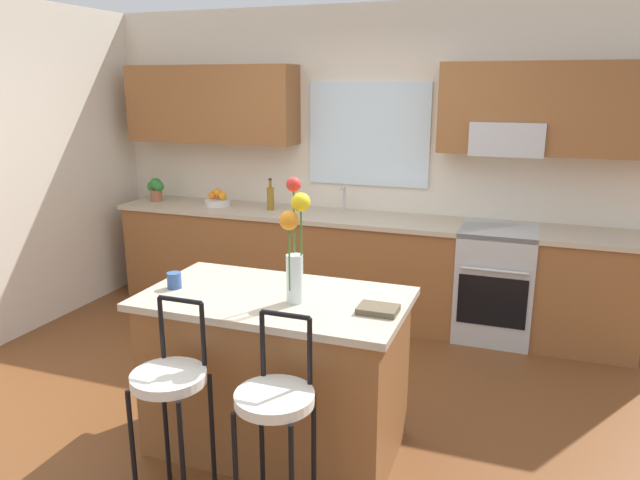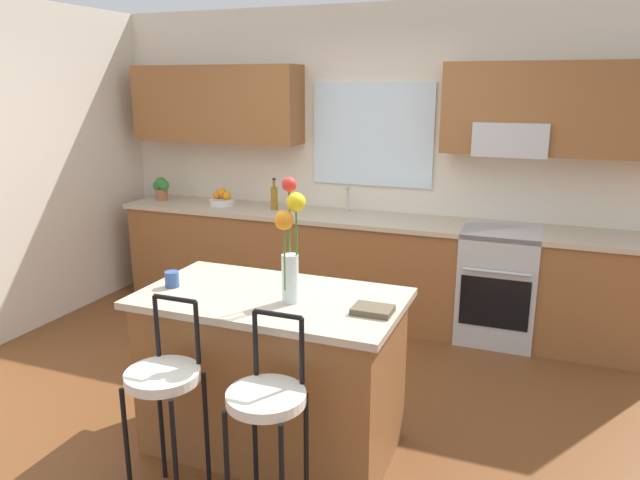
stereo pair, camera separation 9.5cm
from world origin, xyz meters
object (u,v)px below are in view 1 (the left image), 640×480
Objects in this scene: bar_stool_middle at (275,407)px; flower_vase at (295,241)px; oven_range at (495,283)px; mug_ceramic at (174,280)px; bottle_olive_oil at (270,198)px; kitchen_island at (276,372)px; cookbook at (378,309)px; potted_plant_small at (156,188)px; fruit_bowl_oranges at (218,200)px; bar_stool_near at (170,387)px.

bar_stool_middle is 1.58× the size of flower_vase.
bar_stool_middle is at bearing -106.28° from oven_range.
bottle_olive_oil reaches higher than mug_ceramic.
cookbook reaches higher than kitchen_island.
bottle_olive_oil reaches higher than potted_plant_small.
bar_stool_middle is 11.58× the size of mug_ceramic.
fruit_bowl_oranges reaches higher than cookbook.
bottle_olive_oil is at bearing 115.12° from kitchen_island.
flower_vase is 0.78m from mug_ceramic.
flower_vase reaches higher than mug_ceramic.
bottle_olive_oil is (-1.56, 2.11, 0.10)m from cookbook.
fruit_bowl_oranges is at bearing 0.25° from potted_plant_small.
kitchen_island is 6.35× the size of potted_plant_small.
oven_range is 4.60× the size of cookbook.
bar_stool_middle is at bearing 0.00° from bar_stool_near.
potted_plant_small is at bearing 137.83° from flower_vase.
cookbook is at bearing 1.71° from flower_vase.
flower_vase is at bearing -113.29° from oven_range.
oven_range and kitchen_island have the same top height.
cookbook is at bearing -4.69° from kitchen_island.
potted_plant_small is (-1.23, 0.00, 0.02)m from bottle_olive_oil.
bar_stool_near is 2.79m from bottle_olive_oil.
bar_stool_middle is at bearing -47.29° from potted_plant_small.
flower_vase is at bearing -22.89° from kitchen_island.
cookbook is (0.59, -0.05, 0.47)m from kitchen_island.
fruit_bowl_oranges reaches higher than bar_stool_near.
bottle_olive_oil is at bearing 114.87° from bar_stool_middle.
bar_stool_middle is 2.98m from bottle_olive_oil.
mug_ceramic is (-0.86, 0.54, 0.33)m from bar_stool_middle.
kitchen_island is at bearing 8.02° from mug_ceramic.
flower_vase is 7.31× the size of mug_ceramic.
cookbook is at bearing -45.07° from fruit_bowl_oranges.
fruit_bowl_oranges is 0.55m from bottle_olive_oil.
potted_plant_small is at bearing 179.55° from oven_range.
kitchen_island is 2.34m from bottle_olive_oil.
mug_ceramic is 2.34m from fruit_bowl_oranges.
fruit_bowl_oranges is (-2.56, 0.03, 0.51)m from oven_range.
oven_range is 2.29m from kitchen_island.
bar_stool_middle is at bearing -76.98° from flower_vase.
cookbook is (0.32, 0.57, 0.30)m from bar_stool_middle.
flower_vase reaches higher than cookbook.
flower_vase reaches higher than oven_range.
mug_ceramic is at bearing 119.71° from bar_stool_near.
flower_vase is at bearing -62.34° from bottle_olive_oil.
bar_stool_near is at bearing 180.00° from bar_stool_middle.
oven_range is 2.72m from mug_ceramic.
oven_range is at bearing -0.63° from fruit_bowl_oranges.
fruit_bowl_oranges is at bearing 126.28° from kitchen_island.
flower_vase is (0.15, -0.06, 0.79)m from kitchen_island.
bar_stool_near reaches higher than cookbook.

